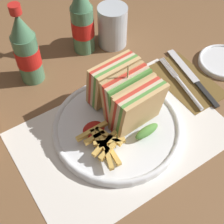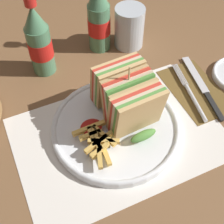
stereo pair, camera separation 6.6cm
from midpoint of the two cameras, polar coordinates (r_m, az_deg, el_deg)
ground_plane at (r=0.68m, az=-1.35°, el=-4.05°), size 4.00×4.00×0.00m
placemat at (r=0.67m, az=-1.19°, el=-4.52°), size 0.44×0.30×0.00m
plate_main at (r=0.68m, az=-1.86°, el=-2.86°), size 0.28×0.28×0.02m
club_sandwich at (r=0.65m, az=-0.31°, el=2.74°), size 0.11×0.17×0.14m
fries_pile at (r=0.63m, az=-4.55°, el=-5.61°), size 0.10×0.12×0.02m
ketchup_blob at (r=0.65m, az=-6.28°, el=-3.36°), size 0.05×0.04×0.02m
napkin at (r=0.79m, az=11.03°, el=5.49°), size 0.11×0.19×0.00m
fork at (r=0.77m, az=10.68°, el=4.36°), size 0.04×0.19×0.01m
knife at (r=0.80m, az=12.24°, el=6.10°), size 0.05×0.21×0.00m
coke_bottle_near at (r=0.76m, az=-17.88°, el=10.58°), size 0.06×0.06×0.21m
coke_bottle_far at (r=0.82m, az=-7.85°, el=16.00°), size 0.06×0.06×0.21m
glass_near at (r=0.86m, az=-2.19°, el=14.88°), size 0.08×0.08×0.11m
side_saucer at (r=0.86m, az=17.62°, el=8.65°), size 0.13×0.13×0.01m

